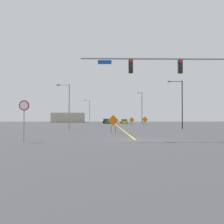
% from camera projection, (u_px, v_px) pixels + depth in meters
% --- Properties ---
extents(ground, '(189.89, 189.89, 0.00)m').
position_uv_depth(ground, '(135.00, 140.00, 20.64)').
color(ground, '#444447').
extents(road_centre_stripe, '(0.16, 105.49, 0.01)m').
position_uv_depth(road_centre_stripe, '(115.00, 124.00, 73.37)').
color(road_centre_stripe, yellow).
rests_on(road_centre_stripe, ground).
extents(traffic_signal_assembly, '(12.13, 0.44, 7.23)m').
position_uv_depth(traffic_signal_assembly, '(181.00, 74.00, 20.82)').
color(traffic_signal_assembly, gray).
rests_on(traffic_signal_assembly, ground).
extents(stop_sign, '(0.76, 0.07, 3.06)m').
position_uv_depth(stop_sign, '(24.00, 113.00, 19.01)').
color(stop_sign, gray).
rests_on(stop_sign, ground).
extents(street_lamp_mid_right, '(1.54, 0.24, 9.49)m').
position_uv_depth(street_lamp_mid_right, '(142.00, 107.00, 78.68)').
color(street_lamp_mid_right, black).
rests_on(street_lamp_mid_right, ground).
extents(street_lamp_far_left, '(2.34, 0.24, 7.60)m').
position_uv_depth(street_lamp_far_left, '(181.00, 102.00, 40.35)').
color(street_lamp_far_left, black).
rests_on(street_lamp_far_left, ground).
extents(street_lamp_mid_left, '(2.03, 0.24, 7.00)m').
position_uv_depth(street_lamp_mid_left, '(68.00, 104.00, 40.04)').
color(street_lamp_mid_left, gray).
rests_on(street_lamp_mid_left, ground).
extents(street_lamp_near_left, '(1.97, 0.24, 7.85)m').
position_uv_depth(street_lamp_near_left, '(89.00, 110.00, 88.72)').
color(street_lamp_near_left, gray).
rests_on(street_lamp_near_left, ground).
extents(construction_sign_right_shoulder, '(1.16, 0.21, 1.88)m').
position_uv_depth(construction_sign_right_shoulder, '(132.00, 120.00, 53.59)').
color(construction_sign_right_shoulder, orange).
rests_on(construction_sign_right_shoulder, ground).
extents(construction_sign_median_far, '(1.26, 0.34, 2.02)m').
position_uv_depth(construction_sign_median_far, '(145.00, 120.00, 52.90)').
color(construction_sign_median_far, orange).
rests_on(construction_sign_median_far, ground).
extents(construction_sign_left_shoulder, '(1.29, 0.21, 2.10)m').
position_uv_depth(construction_sign_left_shoulder, '(113.00, 121.00, 30.35)').
color(construction_sign_left_shoulder, orange).
rests_on(construction_sign_left_shoulder, ground).
extents(car_yellow_distant, '(2.14, 4.56, 1.30)m').
position_uv_depth(car_yellow_distant, '(124.00, 121.00, 78.92)').
color(car_yellow_distant, gold).
rests_on(car_yellow_distant, ground).
extents(car_green_near, '(2.04, 3.85, 1.25)m').
position_uv_depth(car_green_near, '(108.00, 122.00, 75.17)').
color(car_green_near, '#196B38').
rests_on(car_green_near, ground).
extents(car_black_far, '(2.12, 4.48, 1.45)m').
position_uv_depth(car_black_far, '(106.00, 121.00, 80.76)').
color(car_black_far, black).
rests_on(car_black_far, ground).
extents(roadside_building_west, '(11.63, 5.92, 3.54)m').
position_uv_depth(roadside_building_west, '(68.00, 118.00, 94.06)').
color(roadside_building_west, '#B2A893').
rests_on(roadside_building_west, ground).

